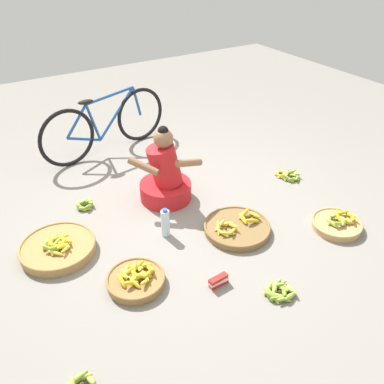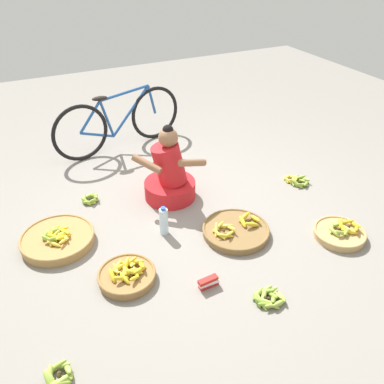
% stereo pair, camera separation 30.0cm
% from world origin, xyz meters
% --- Properties ---
extents(ground_plane, '(10.00, 10.00, 0.00)m').
position_xyz_m(ground_plane, '(0.00, 0.00, 0.00)').
color(ground_plane, gray).
extents(vendor_woman_front, '(0.68, 0.53, 0.80)m').
position_xyz_m(vendor_woman_front, '(-0.01, 0.30, 0.26)').
color(vendor_woman_front, red).
rests_on(vendor_woman_front, ground).
extents(bicycle_leaning, '(1.68, 0.37, 0.73)m').
position_xyz_m(bicycle_leaning, '(-0.12, 1.58, 0.36)').
color(bicycle_leaning, black).
rests_on(bicycle_leaning, ground).
extents(banana_basket_back_right, '(0.64, 0.64, 0.16)m').
position_xyz_m(banana_basket_back_right, '(-1.19, 0.05, 0.05)').
color(banana_basket_back_right, '#A87F47').
rests_on(banana_basket_back_right, ground).
extents(banana_basket_mid_right, '(0.61, 0.61, 0.13)m').
position_xyz_m(banana_basket_mid_right, '(0.29, -0.52, 0.04)').
color(banana_basket_mid_right, brown).
rests_on(banana_basket_mid_right, ground).
extents(banana_basket_front_left, '(0.46, 0.46, 0.15)m').
position_xyz_m(banana_basket_front_left, '(-0.78, -0.64, 0.05)').
color(banana_basket_front_left, olive).
rests_on(banana_basket_front_left, ground).
extents(banana_basket_front_center, '(0.46, 0.46, 0.15)m').
position_xyz_m(banana_basket_front_center, '(1.11, -0.96, 0.05)').
color(banana_basket_front_center, tan).
rests_on(banana_basket_front_center, ground).
extents(loose_bananas_back_center, '(0.26, 0.24, 0.09)m').
position_xyz_m(loose_bananas_back_center, '(0.10, -1.30, 0.03)').
color(loose_bananas_back_center, '#9EB747').
rests_on(loose_bananas_back_center, ground).
extents(loose_bananas_near_vendor, '(0.20, 0.20, 0.09)m').
position_xyz_m(loose_bananas_near_vendor, '(-0.78, 0.57, 0.03)').
color(loose_bananas_near_vendor, '#8CAD38').
rests_on(loose_bananas_near_vendor, ground).
extents(loose_bananas_near_bicycle, '(0.25, 0.30, 0.09)m').
position_xyz_m(loose_bananas_near_bicycle, '(1.34, -0.05, 0.03)').
color(loose_bananas_near_bicycle, yellow).
rests_on(loose_bananas_near_bicycle, ground).
extents(water_bottle, '(0.08, 0.08, 0.29)m').
position_xyz_m(water_bottle, '(-0.29, -0.22, 0.13)').
color(water_bottle, silver).
rests_on(water_bottle, ground).
extents(packet_carton_stack, '(0.17, 0.07, 0.09)m').
position_xyz_m(packet_carton_stack, '(-0.24, -0.98, 0.04)').
color(packet_carton_stack, red).
rests_on(packet_carton_stack, ground).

